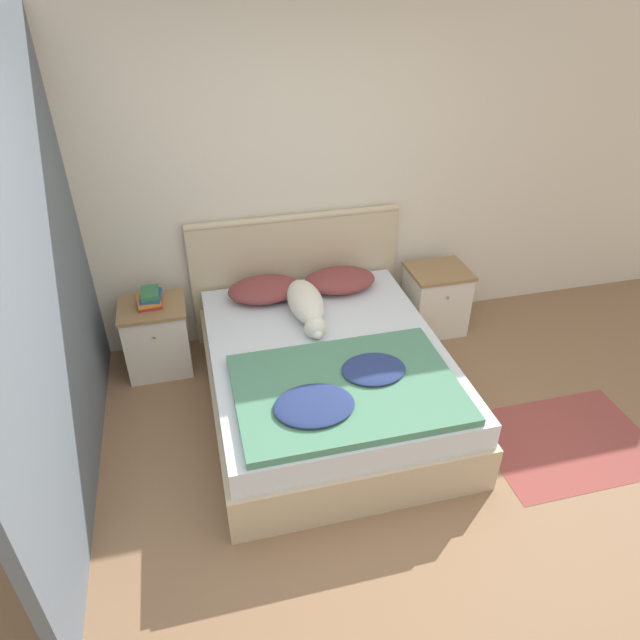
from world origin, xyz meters
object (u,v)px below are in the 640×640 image
at_px(nightstand_right, 436,299).
at_px(nightstand_left, 157,337).
at_px(pillow_left, 265,289).
at_px(dog, 306,304).
at_px(book_stack, 150,298).
at_px(pillow_right, 340,280).
at_px(bed, 327,378).

bearing_deg(nightstand_right, nightstand_left, 180.00).
xyz_separation_m(nightstand_right, pillow_left, (-1.45, -0.00, 0.30)).
distance_m(dog, book_stack, 1.16).
height_order(nightstand_left, nightstand_right, same).
bearing_deg(book_stack, pillow_left, -1.35).
bearing_deg(nightstand_left, book_stack, 89.53).
bearing_deg(pillow_left, nightstand_left, 179.93).
xyz_separation_m(pillow_right, book_stack, (-1.45, 0.02, 0.03)).
height_order(nightstand_right, dog, dog).
distance_m(nightstand_left, pillow_right, 1.48).
bearing_deg(book_stack, nightstand_right, -0.47).
relative_size(nightstand_right, pillow_left, 1.01).
xyz_separation_m(bed, pillow_left, (-0.30, 0.75, 0.34)).
distance_m(bed, dog, 0.56).
xyz_separation_m(bed, book_stack, (-1.15, 0.77, 0.37)).
bearing_deg(nightstand_right, book_stack, 179.53).
xyz_separation_m(bed, pillow_right, (0.30, 0.75, 0.34)).
relative_size(nightstand_left, pillow_right, 1.01).
relative_size(nightstand_left, pillow_left, 1.01).
bearing_deg(nightstand_left, bed, -33.30).
relative_size(bed, nightstand_right, 3.49).
height_order(nightstand_left, book_stack, book_stack).
bearing_deg(nightstand_left, pillow_left, -0.07).
xyz_separation_m(nightstand_left, pillow_right, (1.45, -0.00, 0.30)).
relative_size(dog, book_stack, 3.44).
bearing_deg(dog, nightstand_right, 15.17).
relative_size(pillow_left, book_stack, 2.49).
distance_m(pillow_right, dog, 0.47).
distance_m(nightstand_left, pillow_left, 0.90).
height_order(pillow_right, dog, dog).
height_order(nightstand_right, pillow_right, pillow_right).
distance_m(pillow_left, pillow_right, 0.60).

